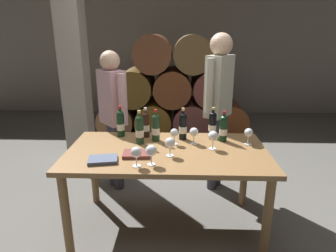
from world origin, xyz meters
The scene contains 23 objects.
ground_plane centered at (0.00, 0.00, 0.00)m, with size 14.00×14.00×0.00m, color #66635E.
cellar_back_wall centered at (0.00, 4.20, 1.40)m, with size 10.00×0.24×2.80m, color gray.
barrel_stack centered at (0.00, 2.60, 0.72)m, with size 2.49×0.90×1.69m.
stone_pillar centered at (-1.30, 1.60, 1.30)m, with size 0.32×0.32×2.60m, color gray.
dining_table centered at (0.00, 0.00, 0.67)m, with size 1.70×0.90×0.76m.
wine_bottle_0 centered at (-0.11, 0.22, 0.89)m, with size 0.07×0.07×0.30m.
wine_bottle_1 centered at (-0.22, 0.33, 0.88)m, with size 0.07×0.07×0.29m.
wine_bottle_2 centered at (0.14, 0.27, 0.89)m, with size 0.07×0.07×0.30m.
wine_bottle_3 centered at (0.50, 0.23, 0.88)m, with size 0.07×0.07×0.29m.
wine_bottle_4 centered at (-0.25, 0.15, 0.89)m, with size 0.07×0.07×0.31m.
wine_bottle_5 centered at (0.42, 0.34, 0.89)m, with size 0.07×0.07×0.29m.
wine_bottle_6 centered at (-0.46, 0.34, 0.89)m, with size 0.07×0.07×0.30m.
wine_glass_0 centered at (0.23, 0.15, 0.87)m, with size 0.08×0.08×0.15m.
wine_glass_1 centered at (-0.22, -0.32, 0.87)m, with size 0.08×0.08×0.16m.
wine_glass_2 centered at (0.71, 0.16, 0.87)m, with size 0.08×0.08×0.15m.
wine_glass_3 centered at (0.03, -0.12, 0.87)m, with size 0.08×0.08×0.16m.
wine_glass_4 centered at (0.06, 0.13, 0.86)m, with size 0.07×0.07×0.15m.
wine_glass_5 centered at (0.39, 0.03, 0.87)m, with size 0.09×0.09×0.16m.
wine_glass_6 centered at (-0.11, -0.29, 0.87)m, with size 0.09×0.09×0.16m.
tasting_notebook centered at (-0.49, -0.24, 0.77)m, with size 0.22×0.16×0.03m, color #4C5670.
leather_ledger centered at (-0.24, -0.13, 0.77)m, with size 0.22×0.16×0.03m, color brown.
sommelier_presenting centered at (0.52, 0.75, 1.04)m, with size 0.33×0.42×1.72m.
taster_seated_left centered at (-0.61, 0.72, 0.92)m, with size 0.35×0.40×1.54m.
Camera 1 is at (0.08, -2.28, 1.71)m, focal length 30.96 mm.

